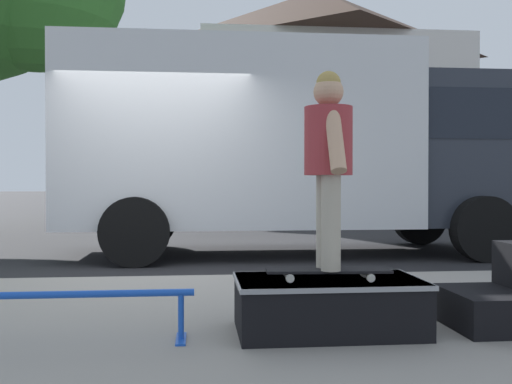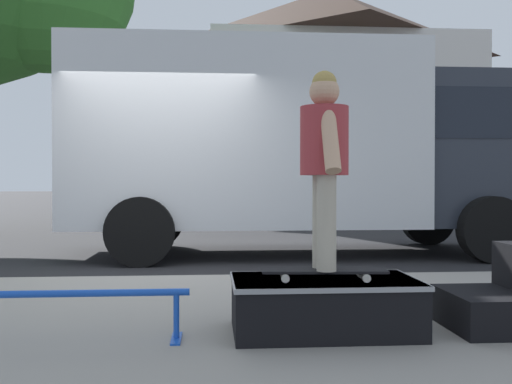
{
  "view_description": "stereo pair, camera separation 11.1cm",
  "coord_description": "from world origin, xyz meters",
  "px_view_note": "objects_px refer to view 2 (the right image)",
  "views": [
    {
      "loc": [
        0.56,
        -6.56,
        1.08
      ],
      "look_at": [
        1.04,
        -1.75,
        1.0
      ],
      "focal_mm": 40.96,
      "sensor_mm": 36.0,
      "label": 1
    },
    {
      "loc": [
        0.67,
        -6.57,
        1.08
      ],
      "look_at": [
        1.04,
        -1.75,
        1.0
      ],
      "focal_mm": 40.96,
      "sensor_mm": 36.0,
      "label": 2
    }
  ],
  "objects_px": {
    "skate_box": "(324,303)",
    "skater_kid": "(324,153)",
    "grind_rail": "(54,302)",
    "box_truck": "(307,142)",
    "skateboard": "(324,271)"
  },
  "relations": [
    {
      "from": "skate_box",
      "to": "skater_kid",
      "type": "distance_m",
      "value": 0.96
    },
    {
      "from": "grind_rail",
      "to": "box_truck",
      "type": "xyz_separation_m",
      "value": [
        2.4,
        5.2,
        1.34
      ]
    },
    {
      "from": "skateboard",
      "to": "box_truck",
      "type": "bearing_deg",
      "value": 81.76
    },
    {
      "from": "skater_kid",
      "to": "skateboard",
      "type": "bearing_deg",
      "value": 135.0
    },
    {
      "from": "skateboard",
      "to": "skater_kid",
      "type": "xyz_separation_m",
      "value": [
        0.0,
        -0.0,
        0.74
      ]
    },
    {
      "from": "skate_box",
      "to": "skateboard",
      "type": "bearing_deg",
      "value": -103.42
    },
    {
      "from": "grind_rail",
      "to": "skateboard",
      "type": "relative_size",
      "value": 2.05
    },
    {
      "from": "skate_box",
      "to": "box_truck",
      "type": "distance_m",
      "value": 5.34
    },
    {
      "from": "skateboard",
      "to": "box_truck",
      "type": "height_order",
      "value": "box_truck"
    },
    {
      "from": "skater_kid",
      "to": "box_truck",
      "type": "xyz_separation_m",
      "value": [
        0.75,
        5.15,
        0.43
      ]
    },
    {
      "from": "grind_rail",
      "to": "skateboard",
      "type": "distance_m",
      "value": 1.66
    },
    {
      "from": "skater_kid",
      "to": "skate_box",
      "type": "bearing_deg",
      "value": 76.58
    },
    {
      "from": "skateboard",
      "to": "skater_kid",
      "type": "height_order",
      "value": "skater_kid"
    },
    {
      "from": "grind_rail",
      "to": "skater_kid",
      "type": "relative_size",
      "value": 1.3
    },
    {
      "from": "skateboard",
      "to": "grind_rail",
      "type": "bearing_deg",
      "value": -178.51
    }
  ]
}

